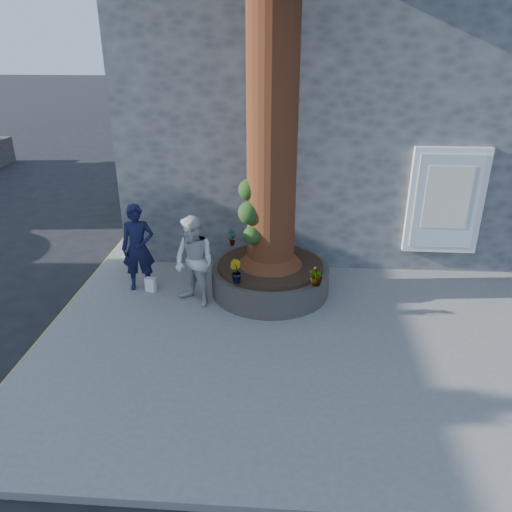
{
  "coord_description": "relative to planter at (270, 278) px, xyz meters",
  "views": [
    {
      "loc": [
        1.15,
        -6.81,
        4.8
      ],
      "look_at": [
        0.58,
        1.15,
        1.25
      ],
      "focal_mm": 35.0,
      "sensor_mm": 36.0,
      "label": 1
    }
  ],
  "objects": [
    {
      "name": "man",
      "position": [
        -2.58,
        -0.05,
        0.58
      ],
      "size": [
        0.7,
        0.52,
        1.75
      ],
      "primitive_type": "imported",
      "rotation": [
        0.0,
        0.0,
        0.16
      ],
      "color": "black",
      "rests_on": "pavement"
    },
    {
      "name": "woman",
      "position": [
        -1.38,
        -0.6,
        0.57
      ],
      "size": [
        1.06,
        1.01,
        1.72
      ],
      "primitive_type": "imported",
      "rotation": [
        0.0,
        0.0,
        -0.59
      ],
      "color": "beige",
      "rests_on": "pavement"
    },
    {
      "name": "plant_c",
      "position": [
        0.85,
        -0.85,
        0.5
      ],
      "size": [
        0.29,
        0.29,
        0.38
      ],
      "primitive_type": "imported",
      "rotation": [
        0.0,
        0.0,
        3.79
      ],
      "color": "gray",
      "rests_on": "planter"
    },
    {
      "name": "stone_shop",
      "position": [
        1.7,
        5.2,
        2.75
      ],
      "size": [
        10.3,
        8.3,
        6.3
      ],
      "color": "#484B4D",
      "rests_on": "ground"
    },
    {
      "name": "pavement",
      "position": [
        0.7,
        -1.0,
        -0.35
      ],
      "size": [
        9.0,
        8.0,
        0.12
      ],
      "primitive_type": "cube",
      "color": "slate",
      "rests_on": "ground"
    },
    {
      "name": "plant_d",
      "position": [
        0.85,
        -0.85,
        0.46
      ],
      "size": [
        0.33,
        0.35,
        0.31
      ],
      "primitive_type": "imported",
      "rotation": [
        0.0,
        0.0,
        5.09
      ],
      "color": "gray",
      "rests_on": "planter"
    },
    {
      "name": "yellow_line",
      "position": [
        -3.85,
        -1.0,
        -0.41
      ],
      "size": [
        0.1,
        30.0,
        0.01
      ],
      "primitive_type": "cube",
      "color": "yellow",
      "rests_on": "ground"
    },
    {
      "name": "planter",
      "position": [
        0.0,
        0.0,
        0.0
      ],
      "size": [
        2.3,
        2.3,
        0.6
      ],
      "color": "black",
      "rests_on": "pavement"
    },
    {
      "name": "shopping_bag",
      "position": [
        -2.37,
        -0.17,
        -0.15
      ],
      "size": [
        0.22,
        0.17,
        0.28
      ],
      "primitive_type": "cube",
      "rotation": [
        0.0,
        0.0,
        -0.26
      ],
      "color": "white",
      "rests_on": "pavement"
    },
    {
      "name": "plant_b",
      "position": [
        -0.58,
        -0.85,
        0.52
      ],
      "size": [
        0.33,
        0.33,
        0.43
      ],
      "primitive_type": "imported",
      "rotation": [
        0.0,
        0.0,
        2.42
      ],
      "color": "gray",
      "rests_on": "planter"
    },
    {
      "name": "plant_a",
      "position": [
        -0.85,
        0.85,
        0.49
      ],
      "size": [
        0.23,
        0.23,
        0.37
      ],
      "primitive_type": "imported",
      "rotation": [
        0.0,
        0.0,
        0.74
      ],
      "color": "gray",
      "rests_on": "planter"
    },
    {
      "name": "ground",
      "position": [
        -0.8,
        -2.0,
        -0.41
      ],
      "size": [
        120.0,
        120.0,
        0.0
      ],
      "primitive_type": "plane",
      "color": "black",
      "rests_on": "ground"
    }
  ]
}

